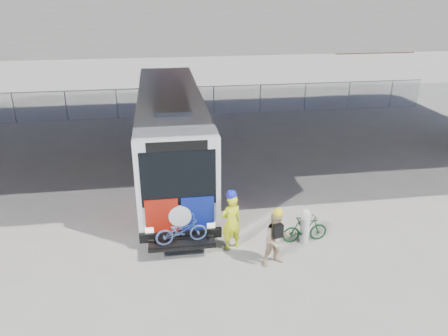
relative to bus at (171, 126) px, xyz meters
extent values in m
plane|color=#9E9991|center=(2.00, -2.99, -2.11)|extent=(160.00, 160.00, 0.00)
cube|color=silver|center=(0.00, -0.04, -0.16)|extent=(2.55, 12.00, 3.20)
cube|color=black|center=(0.00, 0.46, 0.48)|extent=(2.61, 11.00, 1.28)
cube|color=black|center=(0.00, -5.99, 0.22)|extent=(2.24, 0.12, 1.76)
cube|color=black|center=(0.00, -5.99, 1.25)|extent=(1.78, 0.12, 0.30)
cube|color=black|center=(0.00, -6.09, -1.66)|extent=(2.55, 0.20, 0.30)
cube|color=maroon|center=(-0.55, -6.06, -1.01)|extent=(1.00, 0.08, 1.20)
cube|color=navy|center=(0.55, -6.06, -1.01)|extent=(1.00, 0.08, 1.20)
cylinder|color=silver|center=(0.00, -6.08, -1.01)|extent=(0.70, 0.06, 0.70)
cube|color=gray|center=(0.00, -0.04, 1.51)|extent=(1.28, 7.20, 0.14)
cube|color=black|center=(0.00, -6.59, -1.66)|extent=(2.00, 0.70, 0.06)
cylinder|color=black|center=(-1.16, -4.44, -1.61)|extent=(0.30, 1.00, 1.00)
cylinder|color=black|center=(1.15, -4.44, -1.61)|extent=(0.30, 1.00, 1.00)
cylinder|color=black|center=(-1.16, 4.16, -1.61)|extent=(0.30, 1.00, 1.00)
cylinder|color=black|center=(1.15, 4.16, -1.61)|extent=(0.30, 1.00, 1.00)
cube|color=maroon|center=(-1.31, -3.84, -0.81)|extent=(0.06, 2.60, 1.70)
cube|color=navy|center=(-1.31, -2.24, -0.81)|extent=(0.06, 1.40, 1.70)
cube|color=maroon|center=(1.30, -3.84, -0.81)|extent=(0.06, 2.60, 1.70)
cube|color=navy|center=(1.30, -2.24, -0.81)|extent=(0.06, 1.40, 1.70)
imported|color=#46609B|center=(0.00, -6.59, -1.22)|extent=(1.61, 0.76, 0.82)
cube|color=#605E59|center=(2.00, 1.01, 4.64)|extent=(40.00, 16.00, 1.50)
cylinder|color=gray|center=(-6.00, 9.01, -1.21)|extent=(0.06, 0.06, 1.80)
cylinder|color=gray|center=(-2.00, 9.01, -1.21)|extent=(0.06, 0.06, 1.80)
cylinder|color=gray|center=(2.00, 9.01, -1.21)|extent=(0.06, 0.06, 1.80)
cylinder|color=gray|center=(6.00, 9.01, -1.21)|extent=(0.06, 0.06, 1.80)
cylinder|color=gray|center=(10.00, 9.01, -1.21)|extent=(0.06, 0.06, 1.80)
cylinder|color=gray|center=(14.00, 9.01, -1.21)|extent=(0.06, 0.06, 1.80)
plane|color=gray|center=(2.00, 9.01, -1.21)|extent=(30.00, 0.00, 30.00)
cube|color=gray|center=(2.00, 9.01, -0.29)|extent=(30.00, 0.05, 0.04)
cube|color=brown|center=(-16.00, 42.01, 2.89)|extent=(14.00, 10.00, 10.00)
cube|color=brown|center=(26.00, 37.01, 1.89)|extent=(10.00, 8.00, 8.00)
cylinder|color=silver|center=(3.91, -6.34, -1.61)|extent=(0.30, 0.30, 1.01)
sphere|color=silver|center=(3.91, -6.34, -1.10)|extent=(0.30, 0.30, 0.30)
imported|color=yellow|center=(1.55, -6.34, -1.20)|extent=(0.76, 0.61, 1.82)
sphere|color=#1820D1|center=(1.55, -6.34, -0.27)|extent=(0.32, 0.32, 0.32)
imported|color=tan|center=(2.70, -7.40, -1.27)|extent=(0.94, 0.81, 1.69)
sphere|color=yellow|center=(2.70, -7.40, -0.40)|extent=(0.29, 0.29, 0.29)
cube|color=black|center=(2.67, -7.60, -0.87)|extent=(0.31, 0.22, 0.40)
imported|color=#12381A|center=(3.93, -6.34, -1.66)|extent=(1.50, 0.48, 0.89)
camera|label=1|loc=(-0.43, -17.88, 5.49)|focal=35.00mm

